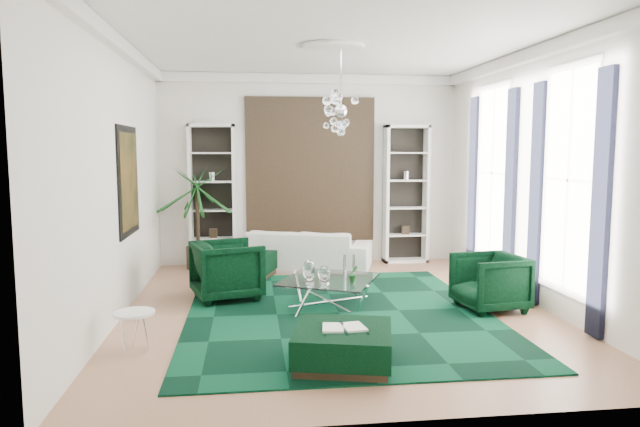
{
  "coord_description": "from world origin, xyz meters",
  "views": [
    {
      "loc": [
        -1.22,
        -8.0,
        2.3
      ],
      "look_at": [
        -0.17,
        0.5,
        1.34
      ],
      "focal_mm": 32.0,
      "sensor_mm": 36.0,
      "label": 1
    }
  ],
  "objects": [
    {
      "name": "floor",
      "position": [
        0.0,
        0.0,
        -0.01
      ],
      "size": [
        6.0,
        7.0,
        0.02
      ],
      "primitive_type": "cube",
      "color": "tan",
      "rests_on": "ground"
    },
    {
      "name": "ceiling",
      "position": [
        0.0,
        0.0,
        3.81
      ],
      "size": [
        6.0,
        7.0,
        0.02
      ],
      "primitive_type": "cube",
      "color": "white",
      "rests_on": "ground"
    },
    {
      "name": "wall_back",
      "position": [
        0.0,
        3.51,
        1.9
      ],
      "size": [
        6.0,
        0.02,
        3.8
      ],
      "primitive_type": "cube",
      "color": "silver",
      "rests_on": "ground"
    },
    {
      "name": "wall_front",
      "position": [
        0.0,
        -3.51,
        1.9
      ],
      "size": [
        6.0,
        0.02,
        3.8
      ],
      "primitive_type": "cube",
      "color": "silver",
      "rests_on": "ground"
    },
    {
      "name": "wall_left",
      "position": [
        -3.01,
        0.0,
        1.9
      ],
      "size": [
        0.02,
        7.0,
        3.8
      ],
      "primitive_type": "cube",
      "color": "silver",
      "rests_on": "ground"
    },
    {
      "name": "wall_right",
      "position": [
        3.01,
        0.0,
        1.9
      ],
      "size": [
        0.02,
        7.0,
        3.8
      ],
      "primitive_type": "cube",
      "color": "silver",
      "rests_on": "ground"
    },
    {
      "name": "crown_molding",
      "position": [
        0.0,
        0.0,
        3.7
      ],
      "size": [
        6.0,
        7.0,
        0.18
      ],
      "primitive_type": null,
      "color": "white",
      "rests_on": "ceiling"
    },
    {
      "name": "ceiling_medallion",
      "position": [
        0.0,
        0.3,
        3.77
      ],
      "size": [
        0.9,
        0.9,
        0.05
      ],
      "primitive_type": "cylinder",
      "color": "white",
      "rests_on": "ceiling"
    },
    {
      "name": "tapestry",
      "position": [
        0.0,
        3.46,
        1.9
      ],
      "size": [
        2.5,
        0.06,
        2.8
      ],
      "primitive_type": "cube",
      "color": "black",
      "rests_on": "wall_back"
    },
    {
      "name": "shelving_left",
      "position": [
        -1.95,
        3.31,
        1.4
      ],
      "size": [
        0.9,
        0.38,
        2.8
      ],
      "primitive_type": null,
      "color": "white",
      "rests_on": "floor"
    },
    {
      "name": "shelving_right",
      "position": [
        1.95,
        3.31,
        1.4
      ],
      "size": [
        0.9,
        0.38,
        2.8
      ],
      "primitive_type": null,
      "color": "white",
      "rests_on": "floor"
    },
    {
      "name": "painting",
      "position": [
        -2.97,
        0.6,
        1.85
      ],
      "size": [
        0.04,
        1.3,
        1.6
      ],
      "primitive_type": "cube",
      "color": "black",
      "rests_on": "wall_left"
    },
    {
      "name": "window_near",
      "position": [
        2.99,
        -0.9,
        1.9
      ],
      "size": [
        0.03,
        1.1,
        2.9
      ],
      "primitive_type": "cube",
      "color": "white",
      "rests_on": "wall_right"
    },
    {
      "name": "curtain_near_a",
      "position": [
        2.96,
        -1.68,
        1.65
      ],
      "size": [
        0.07,
        0.3,
        3.25
      ],
      "primitive_type": "cube",
      "color": "black",
      "rests_on": "floor"
    },
    {
      "name": "curtain_near_b",
      "position": [
        2.96,
        -0.12,
        1.65
      ],
      "size": [
        0.07,
        0.3,
        3.25
      ],
      "primitive_type": "cube",
      "color": "black",
      "rests_on": "floor"
    },
    {
      "name": "window_far",
      "position": [
        2.99,
        1.5,
        1.9
      ],
      "size": [
        0.03,
        1.1,
        2.9
      ],
      "primitive_type": "cube",
      "color": "white",
      "rests_on": "wall_right"
    },
    {
      "name": "curtain_far_a",
      "position": [
        2.96,
        0.72,
        1.65
      ],
      "size": [
        0.07,
        0.3,
        3.25
      ],
      "primitive_type": "cube",
      "color": "black",
      "rests_on": "floor"
    },
    {
      "name": "curtain_far_b",
      "position": [
        2.96,
        2.28,
        1.65
      ],
      "size": [
        0.07,
        0.3,
        3.25
      ],
      "primitive_type": "cube",
      "color": "black",
      "rests_on": "floor"
    },
    {
      "name": "rug",
      "position": [
        0.0,
        -0.26,
        0.01
      ],
      "size": [
        4.2,
        5.0,
        0.02
      ],
      "primitive_type": "cube",
      "color": "black",
      "rests_on": "floor"
    },
    {
      "name": "sofa",
      "position": [
        -0.23,
        2.85,
        0.38
      ],
      "size": [
        2.8,
        1.76,
        0.76
      ],
      "primitive_type": "imported",
      "rotation": [
        0.0,
        0.0,
        2.84
      ],
      "color": "silver",
      "rests_on": "floor"
    },
    {
      "name": "armchair_left",
      "position": [
        -1.58,
        0.76,
        0.45
      ],
      "size": [
        1.23,
        1.21,
        0.91
      ],
      "primitive_type": "imported",
      "rotation": [
        0.0,
        0.0,
        1.86
      ],
      "color": "black",
      "rests_on": "floor"
    },
    {
      "name": "armchair_right",
      "position": [
        2.19,
        -0.32,
        0.41
      ],
      "size": [
        1.0,
        0.98,
        0.81
      ],
      "primitive_type": "imported",
      "rotation": [
        0.0,
        0.0,
        -1.44
      ],
      "color": "black",
      "rests_on": "floor"
    },
    {
      "name": "coffee_table",
      "position": [
        -0.09,
        0.09,
        0.22
      ],
      "size": [
        1.66,
        1.66,
        0.43
      ],
      "primitive_type": null,
      "rotation": [
        0.0,
        0.0,
        -0.43
      ],
      "color": "white",
      "rests_on": "floor"
    },
    {
      "name": "ottoman_side",
      "position": [
        -1.28,
        2.38,
        0.22
      ],
      "size": [
        1.27,
        1.27,
        0.44
      ],
      "primitive_type": "cube",
      "rotation": [
        0.0,
        0.0,
        -0.33
      ],
      "color": "black",
      "rests_on": "floor"
    },
    {
      "name": "ottoman_front",
      "position": [
        -0.25,
        -2.17,
        0.2
      ],
      "size": [
        1.23,
        1.23,
        0.41
      ],
      "primitive_type": "cube",
      "rotation": [
        0.0,
        0.0,
        -0.24
      ],
      "color": "black",
      "rests_on": "floor"
    },
    {
      "name": "book",
      "position": [
        -0.25,
        -2.17,
        0.42
      ],
      "size": [
        0.47,
        0.31,
        0.03
      ],
      "primitive_type": "cube",
      "color": "white",
      "rests_on": "ottoman_front"
    },
    {
      "name": "side_table",
      "position": [
        -2.55,
        -1.45,
        0.22
      ],
      "size": [
        0.62,
        0.62,
        0.45
      ],
      "primitive_type": "cylinder",
      "rotation": [
        0.0,
        0.0,
        -0.43
      ],
      "color": "white",
      "rests_on": "floor"
    },
    {
      "name": "palm",
      "position": [
        -2.23,
        3.15,
        1.29
      ],
      "size": [
        1.68,
        1.68,
        2.59
      ],
      "primitive_type": null,
      "rotation": [
        0.0,
        0.0,
        -0.04
      ],
      "color": "#16501C",
      "rests_on": "floor"
    },
    {
      "name": "chandelier",
      "position": [
        0.09,
        0.13,
        2.85
      ],
      "size": [
        0.91,
        0.91,
        0.67
      ],
      "primitive_type": null,
      "rotation": [
        0.0,
        0.0,
        -0.28
      ],
      "color": "white",
      "rests_on": "ceiling"
    },
    {
      "name": "table_plant",
      "position": [
        0.22,
        -0.18,
        0.55
      ],
      "size": [
        0.15,
        0.13,
        0.24
      ],
      "primitive_type": "imported",
      "rotation": [
        0.0,
        0.0,
        0.2
      ],
      "color": "#16501C",
      "rests_on": "coffee_table"
    }
  ]
}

